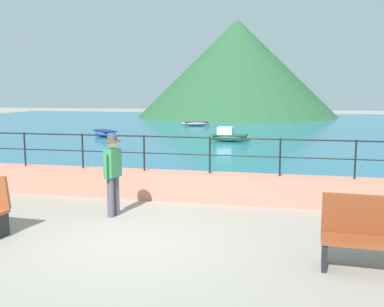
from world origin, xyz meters
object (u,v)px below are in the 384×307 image
at_px(boat_3, 229,136).
at_px(person_walking, 113,171).
at_px(boat_1, 196,123).
at_px(boat_2, 105,133).
at_px(bench_far, 380,235).

bearing_deg(boat_3, person_walking, -92.19).
height_order(boat_1, boat_2, same).
distance_m(bench_far, boat_1, 27.95).
distance_m(boat_2, boat_3, 7.58).
relative_size(boat_2, boat_3, 0.97).
bearing_deg(boat_1, boat_2, -110.95).
xyz_separation_m(bench_far, boat_2, (-12.00, 17.39, -0.30)).
bearing_deg(person_walking, boat_1, 97.87).
xyz_separation_m(bench_far, boat_1, (-8.46, 26.64, -0.30)).
bearing_deg(bench_far, boat_2, 124.61).
bearing_deg(boat_3, boat_2, 172.60).
distance_m(person_walking, boat_3, 14.54).
distance_m(boat_1, boat_3, 10.98).
xyz_separation_m(person_walking, boat_3, (0.55, 14.51, -0.65)).
xyz_separation_m(boat_1, boat_2, (-3.54, -9.25, 0.00)).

